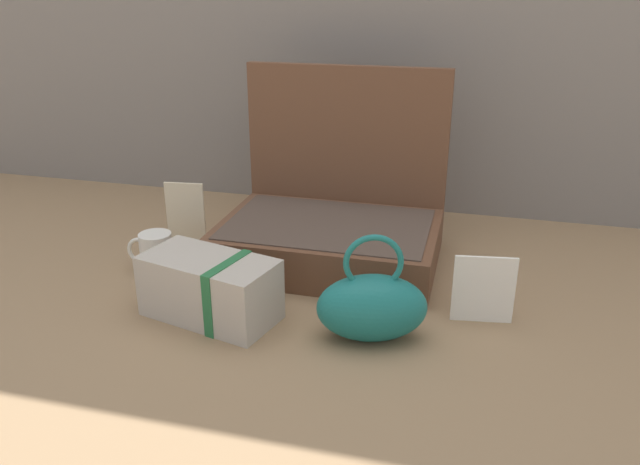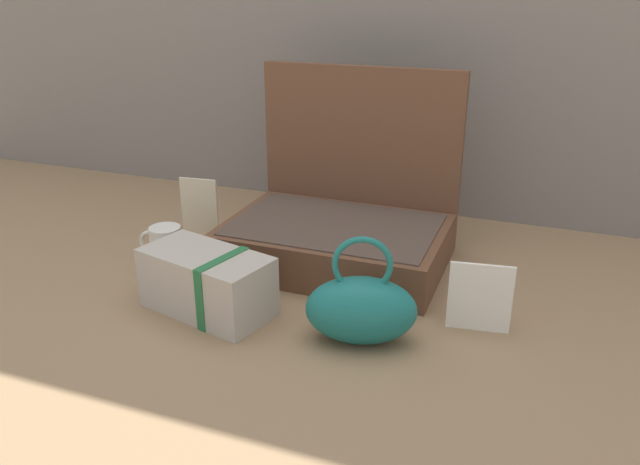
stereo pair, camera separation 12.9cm
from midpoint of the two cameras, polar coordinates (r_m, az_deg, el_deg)
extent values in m
plane|color=#8C6D4C|center=(1.36, 3.76, -5.23)|extent=(6.00, 6.00, 0.00)
cube|color=brown|center=(1.46, 3.88, -1.17)|extent=(0.50, 0.34, 0.10)
cube|color=#4C3D33|center=(1.44, 3.93, 0.68)|extent=(0.46, 0.30, 0.00)
cube|color=brown|center=(1.57, 6.02, 6.91)|extent=(0.50, 0.02, 0.43)
ellipsoid|color=#196B66|center=(1.16, 6.96, -7.08)|extent=(0.23, 0.16, 0.13)
torus|color=#196B66|center=(1.12, 7.18, -3.01)|extent=(0.11, 0.04, 0.11)
cube|color=#B2A899|center=(1.26, -7.33, -4.57)|extent=(0.29, 0.19, 0.12)
cube|color=#236638|center=(1.23, -5.73, -5.13)|extent=(0.05, 0.14, 0.13)
cylinder|color=silver|center=(1.49, -11.35, -1.24)|extent=(0.07, 0.07, 0.09)
torus|color=silver|center=(1.51, -12.68, -1.02)|extent=(0.06, 0.01, 0.06)
cube|color=white|center=(1.24, 17.22, -5.74)|extent=(0.12, 0.02, 0.14)
cube|color=beige|center=(1.59, -8.57, 1.94)|extent=(0.10, 0.02, 0.17)
camera|label=1|loc=(0.06, -87.14, 1.17)|focal=35.36mm
camera|label=2|loc=(0.06, 92.86, -1.17)|focal=35.36mm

